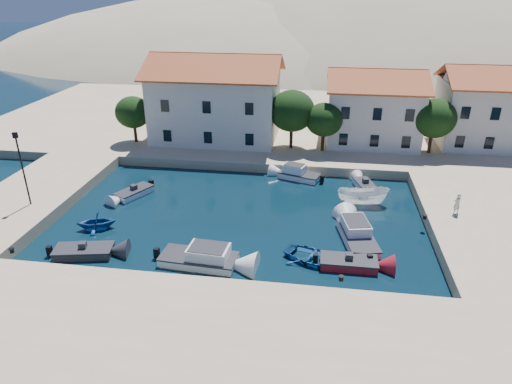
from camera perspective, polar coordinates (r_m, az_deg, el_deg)
ground at (r=29.93m, az=-5.36°, el=-12.10°), size 400.00×400.00×0.00m
quay_south at (r=25.21m, az=-8.70°, el=-19.22°), size 52.00×12.00×1.00m
quay_east at (r=40.13m, az=28.33°, el=-4.17°), size 11.00×20.00×1.00m
quay_west at (r=45.13m, az=-26.44°, el=-0.68°), size 8.00×20.00×1.00m
quay_north at (r=63.75m, az=4.30°, el=8.82°), size 80.00×36.00×1.00m
hills at (r=153.20m, az=13.56°, el=8.39°), size 254.00×176.00×99.00m
building_left at (r=53.96m, az=-5.03°, el=11.83°), size 14.70×9.45×9.70m
building_mid at (r=54.03m, az=14.52°, el=10.39°), size 10.50×8.40×8.30m
building_right at (r=57.47m, az=26.57°, el=9.68°), size 9.45×8.40×8.80m
trees at (r=50.40m, az=6.24°, el=9.57°), size 37.30×5.30×6.45m
lamppost at (r=41.29m, az=-27.29°, el=3.34°), size 0.35×0.25×6.22m
bollards at (r=31.99m, az=1.07°, el=-6.82°), size 29.36×9.56×0.30m
motorboat_grey_sw at (r=35.28m, az=-20.72°, el=-6.97°), size 4.37×2.59×1.25m
cabin_cruiser_south at (r=32.29m, az=-7.19°, el=-8.12°), size 5.51×2.66×1.60m
rowboat_south at (r=32.77m, az=7.25°, el=-8.57°), size 5.21×4.59×0.90m
motorboat_red_se at (r=32.44m, az=11.51°, el=-8.68°), size 3.91×1.75×1.25m
cabin_cruiser_east at (r=35.41m, az=12.59°, el=-5.39°), size 3.20×5.65×1.60m
boat_east at (r=41.54m, az=13.13°, el=-1.48°), size 4.63×2.03×1.74m
motorboat_white_ne at (r=44.56m, az=13.47°, el=0.75°), size 2.29×3.42×1.25m
rowboat_west at (r=38.67m, az=-19.20°, el=-4.34°), size 3.72×3.48×1.59m
motorboat_white_west at (r=43.43m, az=-14.97°, el=-0.06°), size 3.04×3.90×1.25m
cabin_cruiser_north at (r=45.68m, az=5.44°, el=2.20°), size 4.38×2.92×1.60m
pedestrian at (r=39.64m, az=23.84°, el=-1.33°), size 0.77×0.68×1.77m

